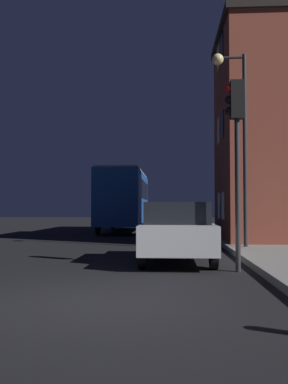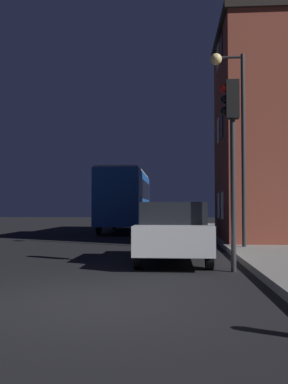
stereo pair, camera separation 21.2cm
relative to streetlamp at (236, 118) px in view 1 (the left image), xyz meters
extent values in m
plane|color=black|center=(-3.40, -7.93, -4.55)|extent=(120.00, 120.00, 0.00)
cube|color=brown|center=(1.93, 3.44, -0.11)|extent=(4.08, 5.38, 8.53)
cube|color=black|center=(1.93, 3.44, 4.31)|extent=(4.32, 5.62, 0.30)
cube|color=beige|center=(-0.13, 2.72, -2.98)|extent=(0.03, 0.70, 1.10)
cube|color=beige|center=(-0.13, 4.15, -2.98)|extent=(0.03, 0.70, 1.10)
cube|color=black|center=(-0.13, 2.72, 0.29)|extent=(0.03, 0.70, 1.10)
cube|color=beige|center=(-0.13, 4.15, 0.29)|extent=(0.03, 0.70, 1.10)
cube|color=black|center=(-0.13, 2.72, 3.56)|extent=(0.03, 0.70, 1.10)
cube|color=beige|center=(-0.13, 4.15, 3.56)|extent=(0.03, 0.70, 1.10)
cylinder|color=#28282B|center=(0.30, 0.00, -1.09)|extent=(0.14, 0.14, 6.57)
cylinder|color=#28282B|center=(-0.15, 0.00, 2.09)|extent=(0.90, 0.09, 0.09)
sphere|color=#F9E08C|center=(-0.60, 0.00, 2.04)|extent=(0.39, 0.39, 0.39)
cylinder|color=#28282B|center=(-0.69, -4.63, -2.77)|extent=(0.12, 0.12, 3.55)
cube|color=black|center=(-0.69, -4.63, -0.54)|extent=(0.30, 0.24, 0.90)
sphere|color=red|center=(-0.87, -4.63, -0.27)|extent=(0.20, 0.20, 0.20)
sphere|color=black|center=(-0.87, -4.63, -0.54)|extent=(0.20, 0.20, 0.20)
sphere|color=black|center=(-0.87, -4.63, -0.81)|extent=(0.20, 0.20, 0.20)
cylinder|color=#382819|center=(1.38, 1.60, -2.81)|extent=(0.20, 0.20, 3.12)
cylinder|color=#382819|center=(1.07, 1.94, -0.73)|extent=(0.72, 0.78, 1.10)
cylinder|color=#382819|center=(1.23, 2.02, -0.61)|extent=(0.40, 0.93, 1.34)
cylinder|color=#382819|center=(1.10, 1.74, -0.77)|extent=(0.67, 0.39, 1.02)
cylinder|color=#382819|center=(1.27, 1.20, -0.80)|extent=(0.32, 0.89, 0.97)
cube|color=#194793|center=(-5.10, 11.87, -2.51)|extent=(2.42, 9.52, 3.12)
cube|color=black|center=(-5.10, 11.87, -1.95)|extent=(2.44, 8.76, 1.12)
cube|color=#B2B2B2|center=(-5.10, 11.87, -0.89)|extent=(2.30, 9.04, 0.12)
cylinder|color=black|center=(-3.98, 14.96, -4.07)|extent=(0.18, 0.96, 0.96)
cylinder|color=black|center=(-6.22, 14.96, -4.07)|extent=(0.18, 0.96, 0.96)
cylinder|color=black|center=(-3.98, 8.77, -4.07)|extent=(0.18, 0.96, 0.96)
cylinder|color=black|center=(-6.22, 8.77, -4.07)|extent=(0.18, 0.96, 0.96)
cube|color=#B7BABF|center=(-2.07, -2.89, -3.84)|extent=(1.89, 4.31, 0.71)
cube|color=black|center=(-2.07, -3.10, -3.21)|extent=(1.66, 2.24, 0.56)
cylinder|color=black|center=(-1.22, -1.49, -4.20)|extent=(0.18, 0.70, 0.70)
cylinder|color=black|center=(-2.93, -1.49, -4.20)|extent=(0.18, 0.70, 0.70)
cylinder|color=black|center=(-1.22, -4.29, -4.20)|extent=(0.18, 0.70, 0.70)
cylinder|color=black|center=(-2.93, -4.29, -4.20)|extent=(0.18, 0.70, 0.70)
cube|color=black|center=(-2.15, 4.82, -3.88)|extent=(1.74, 3.87, 0.63)
cube|color=black|center=(-2.15, 4.63, -3.33)|extent=(1.53, 2.01, 0.48)
cylinder|color=black|center=(-1.37, 6.08, -4.20)|extent=(0.18, 0.70, 0.70)
cylinder|color=black|center=(-2.93, 6.08, -4.20)|extent=(0.18, 0.70, 0.70)
cylinder|color=black|center=(-1.37, 3.57, -4.20)|extent=(0.18, 0.70, 0.70)
cylinder|color=black|center=(-2.93, 3.57, -4.20)|extent=(0.18, 0.70, 0.70)
camera|label=1|loc=(-2.26, -14.64, -3.08)|focal=40.00mm
camera|label=2|loc=(-2.05, -14.63, -3.08)|focal=40.00mm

